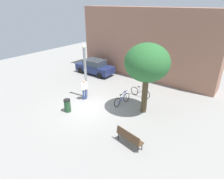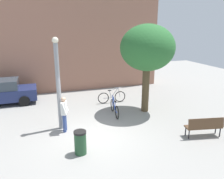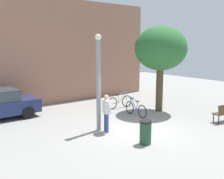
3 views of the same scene
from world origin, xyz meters
TOP-DOWN VIEW (x-y plane):
  - ground_plane at (0.00, 0.00)m, footprint 36.00×36.00m
  - building_facade at (0.00, 8.49)m, footprint 14.11×2.00m
  - lamppost at (-1.26, 1.35)m, footprint 0.28×0.28m
  - person_by_lamppost at (-1.11, 0.97)m, footprint 0.41×0.63m
  - park_bench at (4.61, -1.49)m, footprint 1.66×0.76m
  - plaza_tree at (3.54, 2.13)m, footprint 2.93×2.93m
  - bicycle_silver at (2.17, 4.06)m, footprint 1.81×0.12m
  - bicycle_blue at (1.69, 2.12)m, footprint 0.21×1.81m
  - parked_car_navy at (-4.45, 5.93)m, footprint 4.22×1.86m
  - trash_bin at (-0.76, -1.10)m, footprint 0.48×0.48m

SIDE VIEW (x-z plane):
  - ground_plane at x=0.00m, z-range 0.00..0.00m
  - bicycle_silver at x=2.17m, z-range -0.10..0.87m
  - bicycle_blue at x=1.69m, z-range -0.10..0.87m
  - trash_bin at x=-0.76m, z-range 0.00..0.94m
  - park_bench at x=4.61m, z-range 0.08..1.01m
  - parked_car_navy at x=-4.45m, z-range 0.00..1.55m
  - person_by_lamppost at x=-1.11m, z-range 0.13..1.80m
  - lamppost at x=-1.26m, z-range 0.13..4.40m
  - building_facade at x=0.00m, z-range 0.00..6.69m
  - plaza_tree at x=3.54m, z-range 1.14..5.98m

